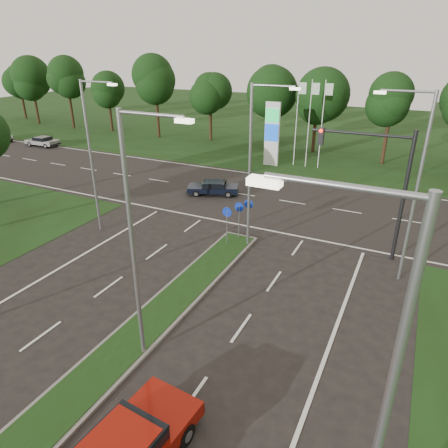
% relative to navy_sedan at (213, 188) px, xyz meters
% --- Properties ---
extents(verge_far, '(160.00, 50.00, 0.02)m').
position_rel_navy_sedan_xyz_m(verge_far, '(5.10, 32.04, -0.57)').
color(verge_far, black).
rests_on(verge_far, ground).
extents(cross_road, '(160.00, 12.00, 0.02)m').
position_rel_navy_sedan_xyz_m(cross_road, '(5.10, 1.04, -0.57)').
color(cross_road, black).
rests_on(cross_road, ground).
extents(median_kerb, '(2.00, 26.00, 0.12)m').
position_rel_navy_sedan_xyz_m(median_kerb, '(5.10, -18.96, -0.51)').
color(median_kerb, slate).
rests_on(median_kerb, ground).
extents(streetlight_median_near, '(2.53, 0.22, 9.00)m').
position_rel_navy_sedan_xyz_m(streetlight_median_near, '(6.10, -16.96, 4.51)').
color(streetlight_median_near, gray).
rests_on(streetlight_median_near, ground).
extents(streetlight_median_far, '(2.53, 0.22, 9.00)m').
position_rel_navy_sedan_xyz_m(streetlight_median_far, '(6.10, -6.96, 4.51)').
color(streetlight_median_far, gray).
rests_on(streetlight_median_far, ground).
extents(streetlight_left_far, '(2.53, 0.22, 9.00)m').
position_rel_navy_sedan_xyz_m(streetlight_left_far, '(-3.20, -8.96, 4.51)').
color(streetlight_left_far, gray).
rests_on(streetlight_left_far, ground).
extents(streetlight_right_far, '(2.53, 0.22, 9.00)m').
position_rel_navy_sedan_xyz_m(streetlight_right_far, '(13.90, -6.96, 4.51)').
color(streetlight_right_far, gray).
rests_on(streetlight_right_far, ground).
extents(streetlight_right_near, '(2.53, 0.22, 9.00)m').
position_rel_navy_sedan_xyz_m(streetlight_right_near, '(13.90, -20.96, 4.51)').
color(streetlight_right_near, gray).
rests_on(streetlight_right_near, ground).
extents(traffic_signal, '(5.10, 0.42, 7.00)m').
position_rel_navy_sedan_xyz_m(traffic_signal, '(12.29, -4.97, 4.08)').
color(traffic_signal, black).
rests_on(traffic_signal, ground).
extents(median_signs, '(1.16, 1.76, 2.38)m').
position_rel_navy_sedan_xyz_m(median_signs, '(5.10, -6.56, 1.14)').
color(median_signs, gray).
rests_on(median_signs, ground).
extents(gas_pylon, '(5.80, 1.26, 8.00)m').
position_rel_navy_sedan_xyz_m(gas_pylon, '(1.31, 10.09, 2.62)').
color(gas_pylon, silver).
rests_on(gas_pylon, ground).
extents(treeline_far, '(6.00, 6.00, 9.90)m').
position_rel_navy_sedan_xyz_m(treeline_far, '(5.20, 16.97, 6.26)').
color(treeline_far, black).
rests_on(treeline_far, ground).
extents(navy_sedan, '(4.19, 2.92, 1.07)m').
position_rel_navy_sedan_xyz_m(navy_sedan, '(0.00, 0.00, 0.00)').
color(navy_sedan, black).
rests_on(navy_sedan, ground).
extents(far_car_a, '(3.96, 1.83, 1.12)m').
position_rel_navy_sedan_xyz_m(far_car_a, '(-25.58, 6.04, 0.03)').
color(far_car_a, '#959595').
rests_on(far_car_a, ground).
extents(far_car_b, '(4.56, 3.33, 1.21)m').
position_rel_navy_sedan_xyz_m(far_car_b, '(-32.61, 5.86, 0.08)').
color(far_car_b, silver).
rests_on(far_car_b, ground).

